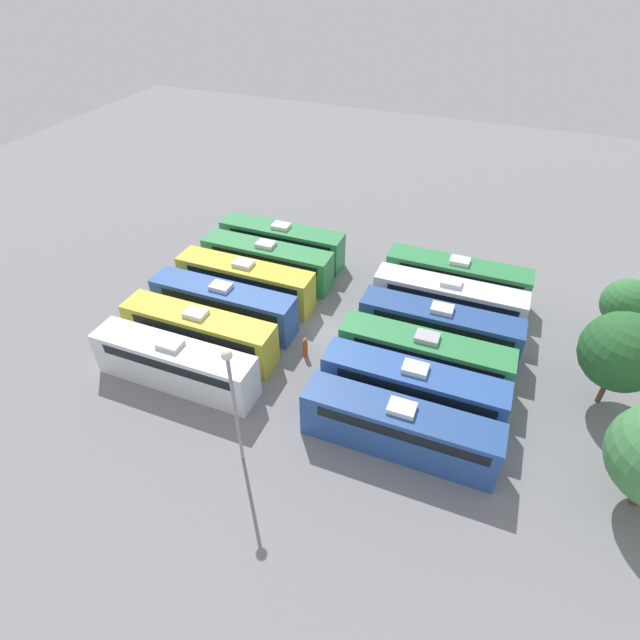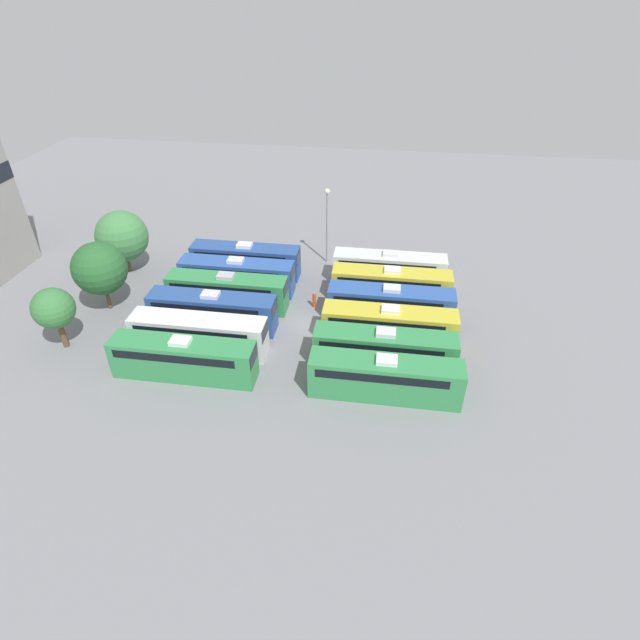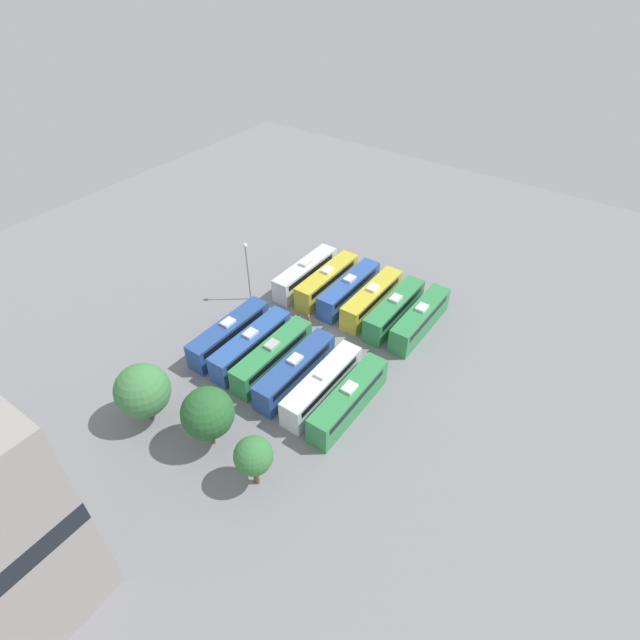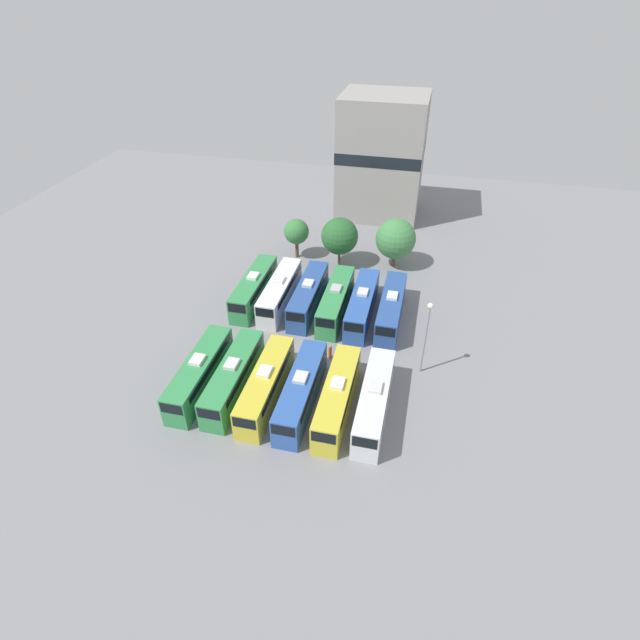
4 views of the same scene
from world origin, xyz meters
The scene contains 18 objects.
ground_plane centered at (0.00, 0.00, 0.00)m, with size 119.18×119.18×0.00m, color gray.
bus_0 centered at (-8.82, -8.03, 1.85)m, with size 2.53×11.90×3.73m.
bus_1 centered at (-5.27, -7.83, 1.85)m, with size 2.53×11.90×3.73m.
bus_2 centered at (-1.77, -8.12, 1.85)m, with size 2.53×11.90×3.73m.
bus_3 centered at (1.82, -8.14, 1.85)m, with size 2.53×11.90×3.73m.
bus_4 centered at (5.41, -8.10, 1.85)m, with size 2.53×11.90×3.73m.
bus_5 centered at (8.92, -7.81, 1.85)m, with size 2.53×11.90×3.73m.
bus_6 centered at (-8.79, 8.37, 1.85)m, with size 2.53×11.90×3.73m.
bus_7 centered at (-5.34, 8.27, 1.85)m, with size 2.53×11.90×3.73m.
bus_8 centered at (-1.67, 8.25, 1.85)m, with size 2.53×11.90×3.73m.
bus_9 centered at (1.89, 7.92, 1.85)m, with size 2.53×11.90×3.73m.
bus_10 centered at (5.15, 7.87, 1.85)m, with size 2.53×11.90×3.73m.
bus_11 centered at (8.66, 7.89, 1.85)m, with size 2.53×11.90×3.73m.
worker_person centered at (3.07, -0.63, 0.80)m, with size 0.36×0.36×1.73m.
light_pole centered at (12.93, -0.58, 5.85)m, with size 0.60×0.60×8.77m.
tree_0 centered at (-6.53, 20.51, 4.02)m, with size 3.58×3.58×5.86m.
tree_1 centered at (-0.07, 19.63, 4.50)m, with size 5.13×5.13×7.07m.
tree_2 centered at (7.52, 21.18, 4.23)m, with size 5.57×5.57×7.02m.
Camera 2 is at (-38.60, -7.25, 27.48)m, focal length 28.00 mm.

